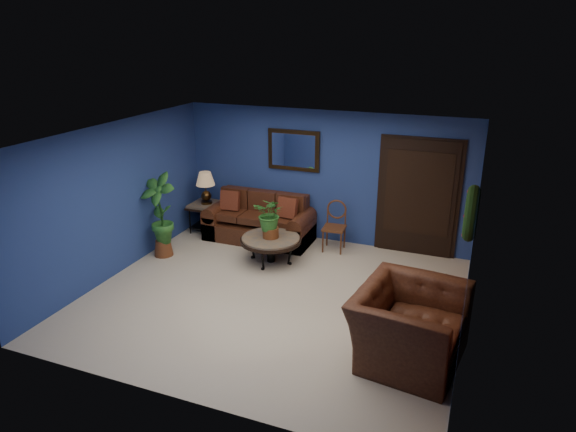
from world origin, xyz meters
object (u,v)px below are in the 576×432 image
at_px(armchair, 409,325).
at_px(sofa, 261,224).
at_px(end_table, 207,210).
at_px(table_lamp, 206,184).
at_px(coffee_table, 271,240).
at_px(side_chair, 335,222).

bearing_deg(armchair, sofa, 56.81).
xyz_separation_m(sofa, end_table, (-1.16, -0.03, 0.15)).
relative_size(end_table, armchair, 0.46).
bearing_deg(table_lamp, coffee_table, -26.39).
bearing_deg(armchair, side_chair, 39.69).
height_order(sofa, side_chair, side_chair).
xyz_separation_m(sofa, side_chair, (1.49, 0.04, 0.22)).
bearing_deg(end_table, coffee_table, -26.39).
distance_m(side_chair, armchair, 3.43).
relative_size(coffee_table, end_table, 1.66).
height_order(sofa, table_lamp, table_lamp).
distance_m(coffee_table, table_lamp, 2.06).
distance_m(sofa, armchair, 4.37).
bearing_deg(sofa, side_chair, 1.57).
distance_m(sofa, side_chair, 1.50).
height_order(table_lamp, armchair, table_lamp).
distance_m(table_lamp, side_chair, 2.69).
bearing_deg(side_chair, coffee_table, -137.24).
height_order(sofa, end_table, sofa).
xyz_separation_m(end_table, side_chair, (2.65, 0.07, 0.07)).
bearing_deg(end_table, table_lamp, 135.00).
relative_size(coffee_table, side_chair, 1.15).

